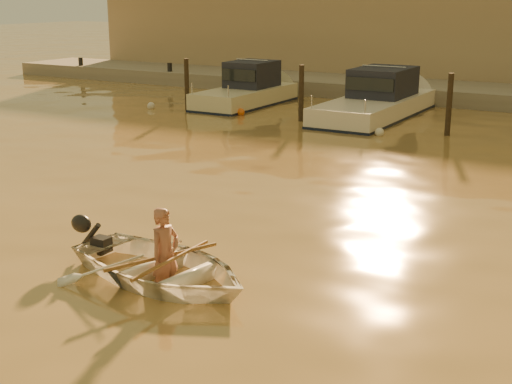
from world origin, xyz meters
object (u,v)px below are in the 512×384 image
Objects in this scene: dinghy at (161,267)px; moored_boat_2 at (376,100)px; person at (165,255)px; moored_boat_1 at (245,90)px.

moored_boat_2 is at bearing 18.27° from dinghy.
moored_boat_1 is (-8.50, 16.54, 0.16)m from person.
moored_boat_1 is 5.64m from moored_boat_2.
moored_boat_2 reaches higher than person.
moored_boat_1 is (-8.41, 16.53, 0.39)m from dinghy.
moored_boat_2 is at bearing 0.00° from moored_boat_1.
moored_boat_1 reaches higher than person.
moored_boat_1 is at bearing 180.00° from moored_boat_2.
person is 0.25× the size of moored_boat_1.
moored_boat_2 reaches higher than dinghy.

